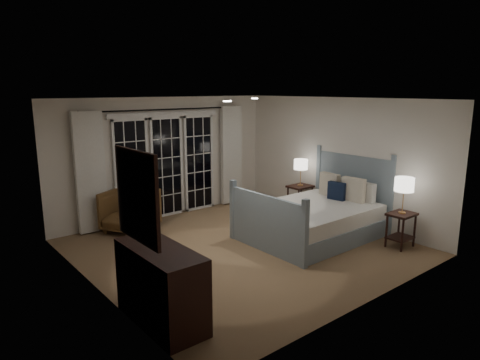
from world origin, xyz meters
TOP-DOWN VIEW (x-y plane):
  - floor at (0.00, 0.00)m, footprint 5.00×5.00m
  - ceiling at (0.00, 0.00)m, footprint 5.00×5.00m
  - wall_left at (-2.50, 0.00)m, footprint 0.02×5.00m
  - wall_right at (2.50, 0.00)m, footprint 0.02×5.00m
  - wall_back at (0.00, 2.50)m, footprint 5.00×0.02m
  - wall_front at (0.00, -2.50)m, footprint 5.00×0.02m
  - french_doors at (0.00, 2.46)m, footprint 2.50×0.04m
  - curtain_rod at (0.00, 2.40)m, footprint 3.50×0.03m
  - curtain_left at (-1.65, 2.38)m, footprint 0.55×0.10m
  - curtain_right at (1.65, 2.38)m, footprint 0.55×0.10m
  - downlight_a at (0.80, 0.60)m, footprint 0.12×0.12m
  - downlight_b at (-0.60, -0.40)m, footprint 0.12×0.12m
  - bed at (1.41, -0.39)m, footprint 2.39×1.72m
  - nightstand_left at (2.13, -1.69)m, footprint 0.46×0.37m
  - nightstand_right at (2.21, 0.71)m, footprint 0.49×0.40m
  - lamp_left at (2.13, -1.69)m, footprint 0.32×0.32m
  - lamp_right at (2.21, 0.71)m, footprint 0.29×0.29m
  - armchair at (-1.08, 2.03)m, footprint 1.18×1.18m
  - dresser at (-2.23, -1.25)m, footprint 0.54×1.28m
  - mirror at (-2.47, -1.25)m, footprint 0.05×0.85m

SIDE VIEW (x-z plane):
  - floor at x=0.00m, z-range 0.00..0.00m
  - bed at x=1.41m, z-range -0.35..1.05m
  - nightstand_left at x=2.13m, z-range 0.09..0.69m
  - armchair at x=-1.08m, z-range 0.00..0.80m
  - nightstand_right at x=2.21m, z-range 0.10..0.75m
  - dresser at x=-2.23m, z-range 0.00..0.91m
  - french_doors at x=0.00m, z-range -0.01..2.19m
  - lamp_left at x=2.13m, z-range 0.78..1.40m
  - lamp_right at x=2.21m, z-range 0.81..1.38m
  - curtain_left at x=-1.65m, z-range 0.02..2.27m
  - curtain_right at x=1.65m, z-range 0.02..2.27m
  - wall_left at x=-2.50m, z-range 0.00..2.50m
  - wall_right at x=2.50m, z-range 0.00..2.50m
  - wall_back at x=0.00m, z-range 0.00..2.50m
  - wall_front at x=0.00m, z-range 0.00..2.50m
  - mirror at x=-2.47m, z-range 1.05..2.05m
  - curtain_rod at x=0.00m, z-range 2.23..2.27m
  - downlight_a at x=0.80m, z-range 2.48..2.50m
  - downlight_b at x=-0.60m, z-range 2.48..2.50m
  - ceiling at x=0.00m, z-range 2.50..2.50m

